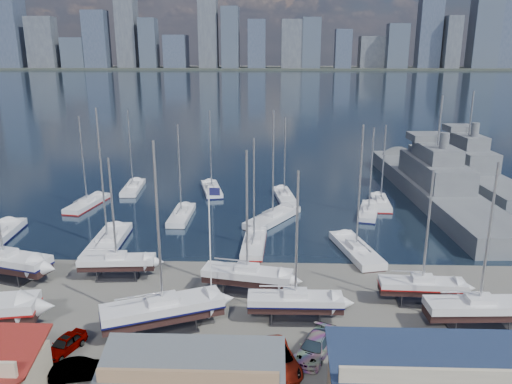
{
  "coord_description": "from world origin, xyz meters",
  "views": [
    {
      "loc": [
        5.35,
        -53.23,
        23.84
      ],
      "look_at": [
        3.19,
        8.0,
        6.21
      ],
      "focal_mm": 35.0,
      "sensor_mm": 36.0,
      "label": 1
    }
  ],
  "objects_px": {
    "naval_ship_west": "(464,170)",
    "flagpole": "(211,239)",
    "sailboat_cradle_0": "(5,261)",
    "car_a": "(65,344)",
    "naval_ship_east": "(433,188)"
  },
  "relations": [
    {
      "from": "naval_ship_west",
      "to": "flagpole",
      "type": "distance_m",
      "value": 66.4
    },
    {
      "from": "sailboat_cradle_0",
      "to": "car_a",
      "type": "xyz_separation_m",
      "value": [
        11.72,
        -13.03,
        -1.42
      ]
    },
    {
      "from": "naval_ship_east",
      "to": "flagpole",
      "type": "height_order",
      "value": "naval_ship_east"
    },
    {
      "from": "naval_ship_east",
      "to": "car_a",
      "type": "relative_size",
      "value": 12.69
    },
    {
      "from": "sailboat_cradle_0",
      "to": "car_a",
      "type": "distance_m",
      "value": 17.58
    },
    {
      "from": "flagpole",
      "to": "naval_ship_east",
      "type": "bearing_deg",
      "value": 49.57
    },
    {
      "from": "sailboat_cradle_0",
      "to": "naval_ship_west",
      "type": "height_order",
      "value": "sailboat_cradle_0"
    },
    {
      "from": "sailboat_cradle_0",
      "to": "naval_ship_west",
      "type": "bearing_deg",
      "value": 51.18
    },
    {
      "from": "sailboat_cradle_0",
      "to": "naval_ship_east",
      "type": "bearing_deg",
      "value": 46.55
    },
    {
      "from": "sailboat_cradle_0",
      "to": "naval_ship_east",
      "type": "relative_size",
      "value": 0.33
    },
    {
      "from": "sailboat_cradle_0",
      "to": "flagpole",
      "type": "height_order",
      "value": "sailboat_cradle_0"
    },
    {
      "from": "sailboat_cradle_0",
      "to": "car_a",
      "type": "bearing_deg",
      "value": -31.95
    },
    {
      "from": "naval_ship_west",
      "to": "flagpole",
      "type": "height_order",
      "value": "naval_ship_west"
    },
    {
      "from": "naval_ship_west",
      "to": "car_a",
      "type": "bearing_deg",
      "value": 133.96
    },
    {
      "from": "naval_ship_east",
      "to": "naval_ship_west",
      "type": "distance_m",
      "value": 16.6
    }
  ]
}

